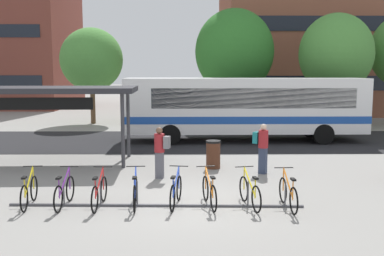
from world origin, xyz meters
TOP-DOWN VIEW (x-y plane):
  - ground at (0.00, 0.00)m, footprint 200.00×200.00m
  - bus_lane_asphalt at (0.00, 10.74)m, footprint 80.00×7.20m
  - city_bus at (2.83, 10.73)m, footprint 12.06×2.71m
  - bike_rack at (-0.83, -0.22)m, footprint 7.83×0.30m
  - parked_bicycle_yellow_0 at (-4.19, -0.15)m, footprint 0.52×1.72m
  - parked_bicycle_purple_1 at (-3.24, -0.19)m, footprint 0.52×1.72m
  - parked_bicycle_red_2 at (-2.31, -0.25)m, footprint 0.52×1.72m
  - parked_bicycle_blue_3 at (-1.36, -0.20)m, footprint 0.52×1.72m
  - parked_bicycle_blue_4 at (-0.29, -0.16)m, footprint 0.52×1.71m
  - parked_bicycle_orange_5 at (0.60, -0.20)m, footprint 0.52×1.71m
  - parked_bicycle_yellow_6 at (1.67, -0.25)m, footprint 0.54×1.70m
  - parked_bicycle_orange_7 at (2.66, -0.40)m, footprint 0.52×1.72m
  - transit_shelter at (-5.28, 5.45)m, footprint 6.65×3.15m
  - commuter_teal_pack_0 at (2.62, 3.55)m, footprint 0.61×0.54m
  - commuter_grey_pack_2 at (-0.88, 2.89)m, footprint 0.58×0.42m
  - trash_bin at (0.97, 4.42)m, footprint 0.55×0.55m
  - street_tree_1 at (-6.38, 18.28)m, footprint 4.15×4.15m
  - street_tree_2 at (3.00, 16.89)m, footprint 4.99×4.99m
  - street_tree_3 at (9.03, 15.51)m, footprint 4.45×4.45m
  - building_right_wing at (15.62, 28.01)m, footprint 24.81×13.04m

SIDE VIEW (x-z plane):
  - ground at x=0.00m, z-range 0.00..0.00m
  - bus_lane_asphalt at x=0.00m, z-range 0.00..0.01m
  - bike_rack at x=-0.83m, z-range -0.26..0.44m
  - parked_bicycle_yellow_0 at x=-4.19m, z-range -0.11..0.88m
  - parked_bicycle_purple_1 at x=-3.24m, z-range -0.11..0.88m
  - parked_bicycle_red_2 at x=-2.31m, z-range -0.11..0.88m
  - parked_bicycle_blue_3 at x=-1.36m, z-range -0.11..0.88m
  - parked_bicycle_blue_4 at x=-0.29m, z-range -0.11..0.88m
  - parked_bicycle_orange_5 at x=0.60m, z-range -0.11..0.88m
  - parked_bicycle_yellow_6 at x=1.67m, z-range -0.11..0.88m
  - parked_bicycle_orange_7 at x=2.66m, z-range -0.11..0.88m
  - trash_bin at x=0.97m, z-range 0.00..1.03m
  - commuter_grey_pack_2 at x=-0.88m, z-range 0.13..1.86m
  - commuter_teal_pack_0 at x=2.62m, z-range 0.14..1.89m
  - city_bus at x=2.83m, z-range 0.18..3.38m
  - transit_shelter at x=-5.28m, z-range 1.29..4.24m
  - street_tree_1 at x=-6.38m, z-range 1.09..7.48m
  - street_tree_3 at x=9.03m, z-range 1.07..8.08m
  - street_tree_2 at x=3.00m, z-range 1.02..8.48m
  - building_right_wing at x=15.62m, z-range 0.00..17.49m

